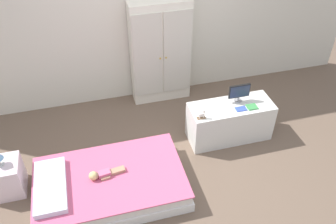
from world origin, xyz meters
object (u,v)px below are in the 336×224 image
at_px(tv_monitor, 239,92).
at_px(book_green, 252,107).
at_px(nightstand, 6,178).
at_px(tv_stand, 230,121).
at_px(rocking_horse_toy, 202,114).
at_px(wardrobe, 161,53).
at_px(book_blue, 241,109).
at_px(bed, 111,184).
at_px(doll, 100,174).

height_order(tv_monitor, book_green, tv_monitor).
distance_m(nightstand, tv_monitor, 2.83).
xyz_separation_m(tv_stand, rocking_horse_toy, (-0.43, -0.13, 0.31)).
height_order(tv_monitor, rocking_horse_toy, tv_monitor).
height_order(wardrobe, tv_stand, wardrobe).
distance_m(rocking_horse_toy, book_blue, 0.51).
bearing_deg(bed, tv_monitor, 18.44).
bearing_deg(tv_monitor, doll, -163.03).
bearing_deg(tv_stand, book_green, -22.75).
relative_size(tv_stand, tv_monitor, 3.83).
relative_size(tv_stand, rocking_horse_toy, 8.65).
relative_size(doll, wardrobe, 0.27).
bearing_deg(rocking_horse_toy, book_green, 2.97).
xyz_separation_m(nightstand, tv_monitor, (2.78, 0.26, 0.44)).
xyz_separation_m(doll, tv_monitor, (1.79, 0.55, 0.36)).
bearing_deg(wardrobe, book_blue, -58.93).
distance_m(rocking_horse_toy, book_green, 0.66).
distance_m(doll, tv_monitor, 1.91).
height_order(doll, rocking_horse_toy, rocking_horse_toy).
height_order(bed, rocking_horse_toy, rocking_horse_toy).
relative_size(doll, book_green, 3.18).
height_order(nightstand, tv_stand, tv_stand).
bearing_deg(tv_monitor, bed, -161.56).
relative_size(wardrobe, tv_stand, 1.42).
height_order(nightstand, book_green, book_green).
distance_m(doll, nightstand, 1.04).
bearing_deg(nightstand, wardrobe, 31.58).
bearing_deg(book_blue, nightstand, -178.02).
relative_size(bed, doll, 4.11).
bearing_deg(tv_monitor, book_green, -55.83).
bearing_deg(book_green, bed, -167.42).
xyz_separation_m(nightstand, rocking_horse_toy, (2.24, 0.06, 0.36)).
bearing_deg(doll, book_blue, 12.31).
bearing_deg(rocking_horse_toy, wardrobe, 99.15).
bearing_deg(book_green, wardrobe, 125.98).
xyz_separation_m(wardrobe, book_green, (0.85, -1.16, -0.23)).
relative_size(nightstand, tv_monitor, 1.49).
height_order(doll, nightstand, nightstand).
relative_size(nightstand, wardrobe, 0.27).
xyz_separation_m(bed, nightstand, (-1.08, 0.31, 0.08)).
bearing_deg(rocking_horse_toy, book_blue, 3.80).
bearing_deg(bed, wardrobe, 58.36).
bearing_deg(book_blue, rocking_horse_toy, -176.20).
xyz_separation_m(tv_monitor, book_blue, (-0.03, -0.16, -0.13)).
bearing_deg(book_blue, bed, -166.38).
distance_m(wardrobe, book_blue, 1.38).
distance_m(wardrobe, tv_stand, 1.33).
bearing_deg(wardrobe, tv_stand, -59.80).
relative_size(doll, tv_stand, 0.38).
bearing_deg(book_green, tv_stand, 157.25).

